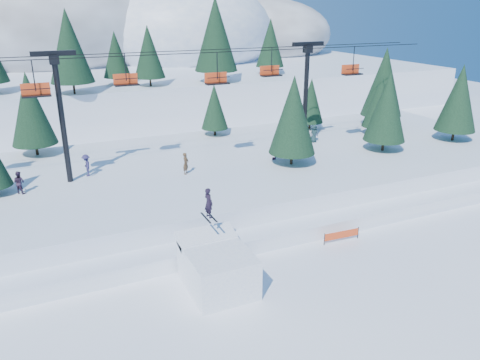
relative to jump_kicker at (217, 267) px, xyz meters
name	(u,v)px	position (x,y,z in m)	size (l,w,h in m)	color
ground	(271,299)	(2.34, -2.53, -1.35)	(160.00, 160.00, 0.00)	white
mid_shelf	(178,180)	(2.34, 15.47, -0.10)	(70.00, 22.00, 2.50)	white
berm	(219,233)	(2.34, 5.47, -0.80)	(70.00, 6.00, 1.10)	white
mountain_ridge	(57,43)	(-2.73, 70.80, 8.29)	(119.00, 61.50, 26.46)	white
jump_kicker	(217,267)	(0.00, 0.00, 0.00)	(3.63, 4.95, 5.82)	white
chairlift	(189,88)	(3.74, 15.52, 7.97)	(46.00, 3.21, 10.28)	black
conifer_stand	(180,114)	(2.84, 15.57, 5.78)	(62.09, 18.60, 10.34)	black
distant_skiers	(172,158)	(1.91, 15.26, 2.06)	(29.08, 4.64, 1.86)	#4F3823
banner_near	(342,235)	(10.20, 1.67, -0.81)	(2.86, 0.20, 0.90)	black
banner_far	(365,219)	(13.40, 3.13, -0.81)	(2.85, 0.34, 0.90)	black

